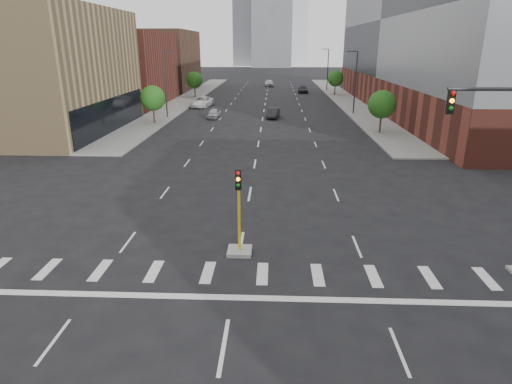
# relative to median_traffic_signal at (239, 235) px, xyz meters

# --- Properties ---
(sidewalk_left_far) EXTENTS (5.00, 92.00, 0.15)m
(sidewalk_left_far) POSITION_rel_median_traffic_signal_xyz_m (-15.00, 65.03, -0.90)
(sidewalk_left_far) COLOR gray
(sidewalk_left_far) RESTS_ON ground
(sidewalk_right_far) EXTENTS (5.00, 92.00, 0.15)m
(sidewalk_right_far) POSITION_rel_median_traffic_signal_xyz_m (15.00, 65.03, -0.90)
(sidewalk_right_far) COLOR gray
(sidewalk_right_far) RESTS_ON ground
(building_left_mid) EXTENTS (20.00, 24.00, 14.00)m
(building_left_mid) POSITION_rel_median_traffic_signal_xyz_m (-27.50, 31.03, 6.03)
(building_left_mid) COLOR tan
(building_left_mid) RESTS_ON ground
(building_left_far_a) EXTENTS (20.00, 22.00, 12.00)m
(building_left_far_a) POSITION_rel_median_traffic_signal_xyz_m (-27.50, 57.03, 5.03)
(building_left_far_a) COLOR brown
(building_left_far_a) RESTS_ON ground
(building_left_far_b) EXTENTS (20.00, 24.00, 13.00)m
(building_left_far_b) POSITION_rel_median_traffic_signal_xyz_m (-27.50, 83.03, 5.53)
(building_left_far_b) COLOR brown
(building_left_far_b) RESTS_ON ground
(building_right_main) EXTENTS (24.00, 70.00, 22.00)m
(building_right_main) POSITION_rel_median_traffic_signal_xyz_m (29.50, 51.03, 10.03)
(building_right_main) COLOR brown
(building_right_main) RESTS_ON ground
(tower_mid) EXTENTS (18.00, 18.00, 44.00)m
(tower_mid) POSITION_rel_median_traffic_signal_xyz_m (0.00, 191.03, 21.03)
(tower_mid) COLOR slate
(tower_mid) RESTS_ON ground
(median_traffic_signal) EXTENTS (1.20, 1.20, 4.40)m
(median_traffic_signal) POSITION_rel_median_traffic_signal_xyz_m (0.00, 0.00, 0.00)
(median_traffic_signal) COLOR #999993
(median_traffic_signal) RESTS_ON ground
(streetlight_right_a) EXTENTS (1.60, 0.22, 9.07)m
(streetlight_right_a) POSITION_rel_median_traffic_signal_xyz_m (13.41, 46.03, 4.04)
(streetlight_right_a) COLOR #2D2D30
(streetlight_right_a) RESTS_ON ground
(streetlight_right_b) EXTENTS (1.60, 0.22, 9.07)m
(streetlight_right_b) POSITION_rel_median_traffic_signal_xyz_m (13.41, 81.03, 4.04)
(streetlight_right_b) COLOR #2D2D30
(streetlight_right_b) RESTS_ON ground
(streetlight_left) EXTENTS (1.60, 0.22, 9.07)m
(streetlight_left) POSITION_rel_median_traffic_signal_xyz_m (-13.41, 41.03, 4.04)
(streetlight_left) COLOR #2D2D30
(streetlight_left) RESTS_ON ground
(tree_left_near) EXTENTS (3.20, 3.20, 4.85)m
(tree_left_near) POSITION_rel_median_traffic_signal_xyz_m (-14.00, 36.03, 2.42)
(tree_left_near) COLOR #382619
(tree_left_near) RESTS_ON ground
(tree_left_far) EXTENTS (3.20, 3.20, 4.85)m
(tree_left_far) POSITION_rel_median_traffic_signal_xyz_m (-14.00, 66.03, 2.42)
(tree_left_far) COLOR #382619
(tree_left_far) RESTS_ON ground
(tree_right_near) EXTENTS (3.20, 3.20, 4.85)m
(tree_right_near) POSITION_rel_median_traffic_signal_xyz_m (14.00, 31.03, 2.42)
(tree_right_near) COLOR #382619
(tree_right_near) RESTS_ON ground
(tree_right_far) EXTENTS (3.20, 3.20, 4.85)m
(tree_right_far) POSITION_rel_median_traffic_signal_xyz_m (14.00, 71.03, 2.42)
(tree_right_far) COLOR #382619
(tree_right_far) RESTS_ON ground
(car_near_left) EXTENTS (1.74, 3.97, 1.33)m
(car_near_left) POSITION_rel_median_traffic_signal_xyz_m (-6.91, 41.35, -0.31)
(car_near_left) COLOR #9F9EA3
(car_near_left) RESTS_ON ground
(car_mid_right) EXTENTS (1.96, 4.35, 1.39)m
(car_mid_right) POSITION_rel_median_traffic_signal_xyz_m (1.50, 41.83, -0.28)
(car_mid_right) COLOR #212227
(car_mid_right) RESTS_ON ground
(car_far_left) EXTENTS (3.66, 6.42, 1.69)m
(car_far_left) POSITION_rel_median_traffic_signal_xyz_m (-10.50, 52.89, -0.13)
(car_far_left) COLOR white
(car_far_left) RESTS_ON ground
(car_deep_right) EXTENTS (2.26, 5.16, 1.48)m
(car_deep_right) POSITION_rel_median_traffic_signal_xyz_m (7.78, 75.92, -0.23)
(car_deep_right) COLOR black
(car_deep_right) RESTS_ON ground
(car_distant) EXTENTS (2.42, 5.09, 1.68)m
(car_distant) POSITION_rel_median_traffic_signal_xyz_m (0.23, 91.11, -0.13)
(car_distant) COLOR silver
(car_distant) RESTS_ON ground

